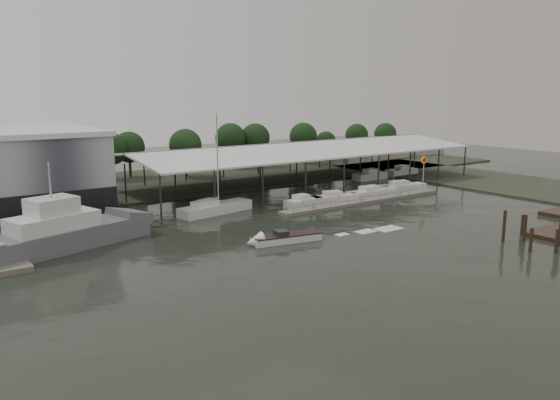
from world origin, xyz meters
TOP-DOWN VIEW (x-y plane):
  - ground at (0.00, 0.00)m, footprint 200.00×200.00m
  - land_strip_far at (0.00, 42.00)m, footprint 140.00×30.00m
  - land_strip_east at (45.00, 10.00)m, footprint 20.00×60.00m
  - covered_boat_shed at (17.00, 28.00)m, footprint 58.24×24.00m
  - floating_dock at (15.00, 10.00)m, footprint 28.00×2.00m
  - shell_fuel_sign at (27.00, 9.99)m, footprint 1.10×0.18m
  - distant_commercial_buildings at (59.03, 44.69)m, footprint 22.00×8.00m
  - grey_trawler at (-24.37, 10.83)m, footprint 18.32×9.25m
  - white_sailboat at (-5.14, 16.01)m, footprint 10.32×4.26m
  - speedboat_underway at (-6.26, 0.32)m, footprint 18.74×5.37m
  - moored_cruiser_0 at (6.60, 12.90)m, footprint 5.75×2.81m
  - moored_cruiser_1 at (11.60, 12.34)m, footprint 7.17×3.74m
  - moored_cruiser_2 at (18.72, 12.44)m, footprint 8.31×2.50m
  - moored_cruiser_3 at (25.80, 13.19)m, footprint 8.35×3.87m
  - mooring_pilings at (13.59, -14.88)m, footprint 5.32×5.77m
  - horizon_tree_line at (22.23, 48.34)m, footprint 69.92×11.12m

SIDE VIEW (x-z plane):
  - ground at x=0.00m, z-range 0.00..0.00m
  - land_strip_far at x=0.00m, z-range -0.05..0.25m
  - land_strip_east at x=45.00m, z-range -0.05..0.25m
  - floating_dock at x=15.00m, z-range -0.50..0.90m
  - speedboat_underway at x=-6.26m, z-range -0.61..1.39m
  - moored_cruiser_0 at x=6.60m, z-range -0.24..1.46m
  - moored_cruiser_1 at x=11.60m, z-range -0.24..1.46m
  - moored_cruiser_2 at x=18.72m, z-range -0.24..1.46m
  - moored_cruiser_3 at x=25.80m, z-range -0.24..1.46m
  - white_sailboat at x=-5.14m, z-range -5.66..6.95m
  - mooring_pilings at x=13.59m, z-range -0.87..3.00m
  - grey_trawler at x=-24.37m, z-range -2.84..6.00m
  - distant_commercial_buildings at x=59.03m, z-range -0.16..3.84m
  - shell_fuel_sign at x=27.00m, z-range 1.15..6.70m
  - horizon_tree_line at x=22.23m, z-range 1.05..10.04m
  - covered_boat_shed at x=17.00m, z-range 2.65..9.61m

